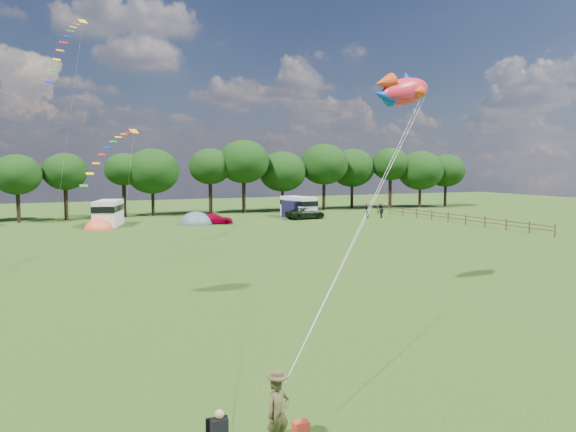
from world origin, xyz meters
name	(u,v)px	position (x,y,z in m)	size (l,w,h in m)	color
ground_plane	(367,328)	(0.00, 0.00, 0.00)	(180.00, 180.00, 0.00)	black
tree_line	(180,168)	(5.30, 54.99, 6.35)	(102.98, 10.98, 10.27)	black
fence	(440,215)	(32.00, 34.50, 0.70)	(0.12, 33.12, 1.20)	#472D19
car_c	(215,219)	(6.19, 42.27, 0.59)	(1.67, 3.96, 1.19)	#AF0025
car_d	(306,213)	(18.33, 43.43, 0.69)	(2.30, 5.09, 1.39)	black
campervan_c	(108,212)	(-5.15, 45.35, 1.52)	(4.10, 6.25, 2.83)	silver
campervan_d	(299,206)	(18.73, 46.36, 1.42)	(3.15, 5.71, 2.65)	white
tent_orange	(99,230)	(-6.57, 41.71, 0.02)	(2.96, 3.25, 2.32)	#F55C32
tent_greyblue	(196,224)	(4.13, 42.83, 0.02)	(3.86, 4.23, 2.87)	#455C67
awning_navy	(298,209)	(18.63, 46.20, 1.08)	(3.47, 2.82, 2.17)	#151332
kite_flyer	(278,413)	(-7.31, -7.70, 0.88)	(0.64, 0.42, 1.76)	#4E4528
camp_chair	(219,431)	(-8.77, -7.72, 0.76)	(0.52, 0.51, 1.27)	#99999E
kite_bag	(301,427)	(-6.46, -7.18, 0.15)	(0.41, 0.27, 0.29)	red
fish_kite	(401,91)	(4.62, 4.39, 10.46)	(3.95, 1.89, 2.07)	red
streamer_kite_a	(70,38)	(-9.67, 26.28, 16.15)	(3.38, 5.49, 5.77)	yellow
streamer_kite_b	(114,146)	(-7.62, 18.46, 7.95)	(4.23, 4.52, 3.77)	#FA9E12
walker_a	(366,212)	(25.67, 40.95, 0.75)	(0.73, 0.45, 1.51)	black
walker_b	(381,211)	(27.60, 40.61, 0.92)	(1.18, 0.55, 1.83)	black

